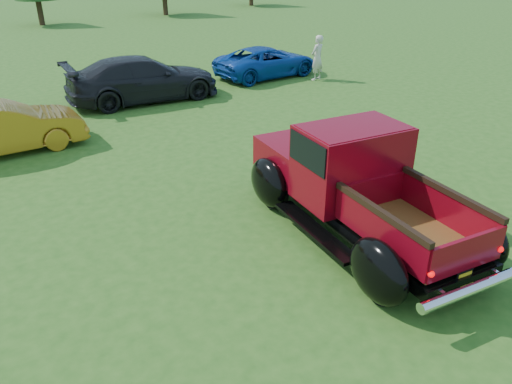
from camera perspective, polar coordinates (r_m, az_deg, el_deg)
ground at (r=8.81m, az=-1.04°, el=-6.92°), size 120.00×120.00×0.00m
pickup_truck at (r=9.40m, az=10.59°, el=1.41°), size 3.37×5.61×1.97m
show_car_yellow at (r=14.30m, az=-27.11°, el=6.54°), size 4.12×1.75×1.32m
show_car_grey at (r=17.74m, az=-12.76°, el=12.51°), size 5.39×2.87×1.49m
show_car_blue at (r=20.69m, az=1.21°, el=14.66°), size 4.37×2.15×1.19m
spectator at (r=20.25m, az=7.01°, el=14.97°), size 0.70×0.53×1.72m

